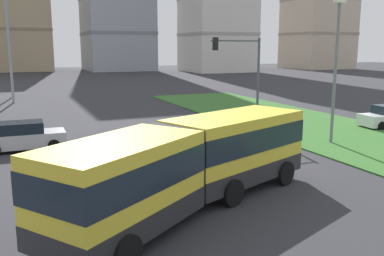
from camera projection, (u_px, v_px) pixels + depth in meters
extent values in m
cube|color=yellow|center=(235.00, 146.00, 16.72)|extent=(6.50, 4.58, 2.55)
cube|color=#262628|center=(234.00, 169.00, 16.89)|extent=(6.53, 4.60, 0.70)
cube|color=#19232D|center=(235.00, 136.00, 16.64)|extent=(6.55, 4.63, 0.90)
cube|color=yellow|center=(121.00, 185.00, 12.04)|extent=(5.69, 5.05, 2.55)
cube|color=#262628|center=(122.00, 215.00, 12.21)|extent=(5.71, 5.08, 0.70)
cube|color=#19232D|center=(121.00, 170.00, 11.96)|extent=(5.74, 5.11, 0.90)
cylinder|color=#383838|center=(180.00, 160.00, 14.63)|extent=(2.40, 2.40, 2.45)
cylinder|color=black|center=(238.00, 162.00, 19.07)|extent=(1.03, 0.64, 1.00)
cylinder|color=black|center=(285.00, 173.00, 17.33)|extent=(1.03, 0.64, 1.00)
cylinder|color=black|center=(184.00, 178.00, 16.70)|extent=(1.03, 0.64, 1.00)
cylinder|color=black|center=(233.00, 193.00, 14.97)|extent=(1.03, 0.64, 1.00)
cylinder|color=black|center=(58.00, 231.00, 11.83)|extent=(0.98, 0.81, 1.00)
cylinder|color=black|center=(126.00, 253.00, 10.54)|extent=(0.98, 0.81, 1.00)
sphere|color=#F9EFC6|center=(260.00, 152.00, 19.61)|extent=(0.24, 0.24, 0.24)
sphere|color=#F9EFC6|center=(294.00, 159.00, 18.36)|extent=(0.24, 0.24, 0.24)
cylinder|color=black|center=(382.00, 126.00, 28.72)|extent=(0.66, 0.28, 0.64)
cylinder|color=black|center=(364.00, 122.00, 30.41)|extent=(0.66, 0.28, 0.64)
cube|color=#B7BABF|center=(24.00, 140.00, 23.32)|extent=(4.42, 1.84, 0.80)
cube|color=black|center=(20.00, 127.00, 23.13)|extent=(2.39, 1.70, 0.60)
cylinder|color=black|center=(52.00, 139.00, 24.74)|extent=(0.64, 0.23, 0.64)
cylinder|color=black|center=(54.00, 145.00, 23.11)|extent=(0.64, 0.23, 0.64)
cylinder|color=#474C51|center=(258.00, 86.00, 27.65)|extent=(0.16, 0.16, 6.25)
cylinder|color=#474C51|center=(236.00, 41.00, 26.44)|extent=(3.46, 0.10, 0.10)
cube|color=black|center=(215.00, 44.00, 25.93)|extent=(0.28, 0.28, 0.80)
sphere|color=red|center=(215.00, 40.00, 25.89)|extent=(0.16, 0.16, 0.16)
sphere|color=yellow|center=(215.00, 44.00, 25.93)|extent=(0.16, 0.16, 0.16)
sphere|color=green|center=(215.00, 48.00, 25.98)|extent=(0.16, 0.16, 0.16)
cylinder|color=slate|center=(335.00, 75.00, 24.17)|extent=(0.18, 0.18, 8.09)
cube|color=white|center=(340.00, 1.00, 23.40)|extent=(0.70, 0.28, 0.20)
cube|color=#85765B|center=(13.00, 30.00, 103.21)|extent=(17.39, 14.95, 0.70)
cube|color=gray|center=(117.00, 34.00, 107.25)|extent=(16.19, 18.41, 0.70)
cube|color=#A4A099|center=(217.00, 34.00, 100.82)|extent=(14.93, 15.55, 0.70)
cube|color=gray|center=(317.00, 34.00, 116.00)|extent=(15.57, 15.24, 0.70)
cube|color=gray|center=(319.00, 0.00, 114.29)|extent=(15.57, 15.24, 0.70)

